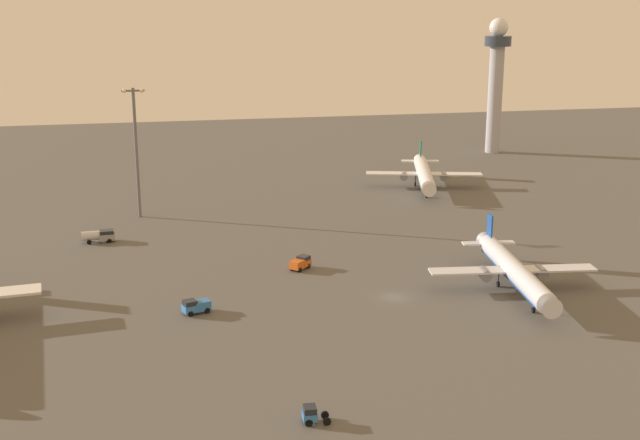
% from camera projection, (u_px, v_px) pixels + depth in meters
% --- Properties ---
extents(ground_plane, '(416.00, 416.00, 0.00)m').
position_uv_depth(ground_plane, '(395.00, 297.00, 131.87)').
color(ground_plane, '#56544F').
extents(control_tower, '(8.00, 8.00, 40.73)m').
position_uv_depth(control_tower, '(496.00, 76.00, 251.34)').
color(control_tower, '#A8A8B2').
rests_on(control_tower, ground).
extents(airplane_terminal_side, '(27.61, 35.37, 9.08)m').
position_uv_depth(airplane_terminal_side, '(513.00, 270.00, 134.38)').
color(airplane_terminal_side, silver).
rests_on(airplane_terminal_side, ground).
extents(airplane_taxiway_distant, '(28.95, 36.88, 9.62)m').
position_uv_depth(airplane_taxiway_distant, '(424.00, 174.00, 207.75)').
color(airplane_taxiway_distant, white).
rests_on(airplane_taxiway_distant, ground).
extents(fuel_truck, '(6.41, 2.71, 2.35)m').
position_uv_depth(fuel_truck, '(99.00, 235.00, 161.47)').
color(fuel_truck, gray).
rests_on(fuel_truck, ground).
extents(pushback_tug, '(3.18, 1.99, 2.05)m').
position_uv_depth(pushback_tug, '(311.00, 414.00, 92.45)').
color(pushback_tug, '#3372BF').
rests_on(pushback_tug, ground).
extents(baggage_tractor, '(4.35, 4.27, 2.25)m').
position_uv_depth(baggage_tractor, '(301.00, 263.00, 145.28)').
color(baggage_tractor, '#D85919').
rests_on(baggage_tractor, ground).
extents(maintenance_van, '(4.54, 3.14, 2.25)m').
position_uv_depth(maintenance_van, '(196.00, 306.00, 124.81)').
color(maintenance_van, '#3372BF').
rests_on(maintenance_van, ground).
extents(apron_light_east, '(4.80, 0.90, 28.05)m').
position_uv_depth(apron_light_east, '(136.00, 145.00, 176.68)').
color(apron_light_east, slate).
rests_on(apron_light_east, ground).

